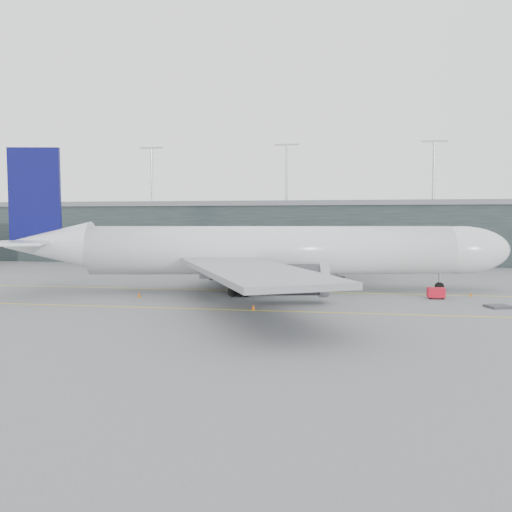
# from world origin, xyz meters

# --- Properties ---
(ground) EXTENTS (320.00, 320.00, 0.00)m
(ground) POSITION_xyz_m (0.00, 0.00, 0.00)
(ground) COLOR #5B5B60
(ground) RESTS_ON ground
(taxiline_a) EXTENTS (160.00, 0.25, 0.02)m
(taxiline_a) POSITION_xyz_m (0.00, -4.00, 0.01)
(taxiline_a) COLOR yellow
(taxiline_a) RESTS_ON ground
(taxiline_b) EXTENTS (160.00, 0.25, 0.02)m
(taxiline_b) POSITION_xyz_m (0.00, -20.00, 0.01)
(taxiline_b) COLOR yellow
(taxiline_b) RESTS_ON ground
(taxiline_lead_main) EXTENTS (0.25, 60.00, 0.02)m
(taxiline_lead_main) POSITION_xyz_m (5.00, 20.00, 0.01)
(taxiline_lead_main) COLOR yellow
(taxiline_lead_main) RESTS_ON ground
(terminal) EXTENTS (240.00, 36.00, 29.00)m
(terminal) POSITION_xyz_m (-0.00, 58.00, 7.62)
(terminal) COLOR black
(terminal) RESTS_ON ground
(main_aircraft) EXTENTS (74.34, 69.04, 20.90)m
(main_aircraft) POSITION_xyz_m (7.04, -3.80, 5.87)
(main_aircraft) COLOR silver
(main_aircraft) RESTS_ON ground
(jet_bridge) EXTENTS (20.66, 45.93, 7.31)m
(jet_bridge) POSITION_xyz_m (14.15, 25.05, 5.48)
(jet_bridge) COLOR #2B2B31
(jet_bridge) RESTS_ON ground
(gse_cart) EXTENTS (2.18, 1.40, 1.48)m
(gse_cart) POSITION_xyz_m (30.23, -7.65, 0.82)
(gse_cart) COLOR red
(gse_cart) RESTS_ON ground
(baggage_dolly) EXTENTS (3.24, 2.92, 0.27)m
(baggage_dolly) POSITION_xyz_m (36.20, -13.69, 0.16)
(baggage_dolly) COLOR #343439
(baggage_dolly) RESTS_ON ground
(uld_a) EXTENTS (2.28, 2.09, 1.67)m
(uld_a) POSITION_xyz_m (-4.07, 9.16, 0.88)
(uld_a) COLOR #353539
(uld_a) RESTS_ON ground
(uld_b) EXTENTS (2.01, 1.69, 1.67)m
(uld_b) POSITION_xyz_m (-2.01, 10.87, 0.87)
(uld_b) COLOR #353539
(uld_b) RESTS_ON ground
(uld_c) EXTENTS (2.63, 2.38, 1.97)m
(uld_c) POSITION_xyz_m (-0.96, 10.09, 1.04)
(uld_c) COLOR #353539
(uld_c) RESTS_ON ground
(cone_nose) EXTENTS (0.38, 0.38, 0.61)m
(cone_nose) POSITION_xyz_m (35.44, -4.68, 0.31)
(cone_nose) COLOR #D35F0B
(cone_nose) RESTS_ON ground
(cone_wing_stbd) EXTENTS (0.45, 0.45, 0.71)m
(cone_wing_stbd) POSITION_xyz_m (7.51, -19.69, 0.36)
(cone_wing_stbd) COLOR #ED5B0D
(cone_wing_stbd) RESTS_ON ground
(cone_wing_port) EXTENTS (0.50, 0.50, 0.79)m
(cone_wing_port) POSITION_xyz_m (6.79, 10.96, 0.40)
(cone_wing_port) COLOR #FC530E
(cone_wing_port) RESTS_ON ground
(cone_tail) EXTENTS (0.49, 0.49, 0.78)m
(cone_tail) POSITION_xyz_m (-9.30, -12.61, 0.39)
(cone_tail) COLOR orange
(cone_tail) RESTS_ON ground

